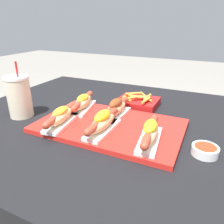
# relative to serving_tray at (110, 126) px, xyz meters

# --- Properties ---
(patio_table) EXTENTS (1.44, 1.06, 0.68)m
(patio_table) POSITION_rel_serving_tray_xyz_m (0.04, 0.08, -0.35)
(patio_table) COLOR black
(patio_table) RESTS_ON ground_plane
(serving_tray) EXTENTS (0.53, 0.33, 0.02)m
(serving_tray) POSITION_rel_serving_tray_xyz_m (0.00, 0.00, 0.00)
(serving_tray) COLOR red
(serving_tray) RESTS_ON patio_table
(hot_dog_0) EXTENTS (0.09, 0.22, 0.07)m
(hot_dog_0) POSITION_rel_serving_tray_xyz_m (-0.16, -0.08, 0.04)
(hot_dog_0) COLOR white
(hot_dog_0) RESTS_ON serving_tray
(hot_dog_1) EXTENTS (0.06, 0.22, 0.08)m
(hot_dog_1) POSITION_rel_serving_tray_xyz_m (0.00, -0.07, 0.04)
(hot_dog_1) COLOR white
(hot_dog_1) RESTS_ON serving_tray
(hot_dog_2) EXTENTS (0.08, 0.22, 0.07)m
(hot_dog_2) POSITION_rel_serving_tray_xyz_m (0.17, -0.07, 0.04)
(hot_dog_2) COLOR white
(hot_dog_2) RESTS_ON serving_tray
(hot_dog_3) EXTENTS (0.10, 0.22, 0.06)m
(hot_dog_3) POSITION_rel_serving_tray_xyz_m (-0.17, 0.08, 0.04)
(hot_dog_3) COLOR white
(hot_dog_3) RESTS_ON serving_tray
(hot_dog_4) EXTENTS (0.06, 0.22, 0.07)m
(hot_dog_4) POSITION_rel_serving_tray_xyz_m (-0.01, 0.07, 0.04)
(hot_dog_4) COLOR white
(hot_dog_4) RESTS_ON serving_tray
(sauce_bowl) EXTENTS (0.08, 0.08, 0.03)m
(sauce_bowl) POSITION_rel_serving_tray_xyz_m (0.34, -0.04, 0.01)
(sauce_bowl) COLOR white
(sauce_bowl) RESTS_ON patio_table
(drink_cup) EXTENTS (0.10, 0.10, 0.23)m
(drink_cup) POSITION_rel_serving_tray_xyz_m (-0.39, -0.06, 0.08)
(drink_cup) COLOR beige
(drink_cup) RESTS_ON patio_table
(fries_basket) EXTENTS (0.18, 0.16, 0.06)m
(fries_basket) POSITION_rel_serving_tray_xyz_m (0.02, 0.27, 0.01)
(fries_basket) COLOR #B21919
(fries_basket) RESTS_ON patio_table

